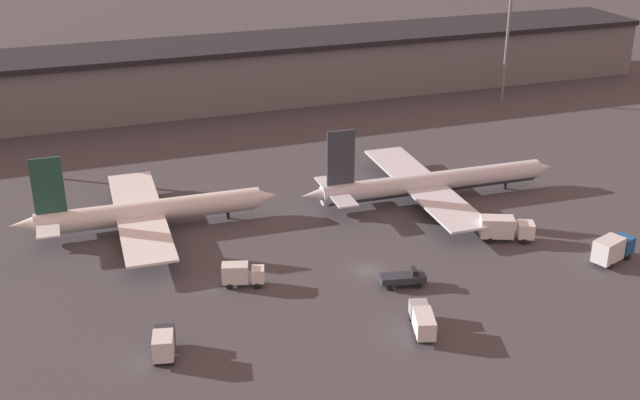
{
  "coord_description": "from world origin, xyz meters",
  "views": [
    {
      "loc": [
        -38.54,
        -89.85,
        53.57
      ],
      "look_at": [
        -2.74,
        12.15,
        6.0
      ],
      "focal_mm": 45.0,
      "sensor_mm": 36.0,
      "label": 1
    }
  ],
  "objects_px": {
    "service_vehicle_4": "(612,249)",
    "service_vehicle_5": "(423,320)",
    "service_vehicle_1": "(241,274)",
    "service_vehicle_3": "(505,228)",
    "service_vehicle_2": "(164,343)",
    "airplane_0": "(146,212)",
    "service_vehicle_0": "(403,278)",
    "airplane_1": "(430,183)"
  },
  "relations": [
    {
      "from": "service_vehicle_4",
      "to": "service_vehicle_3",
      "type": "bearing_deg",
      "value": 113.46
    },
    {
      "from": "service_vehicle_3",
      "to": "service_vehicle_4",
      "type": "height_order",
      "value": "service_vehicle_4"
    },
    {
      "from": "airplane_1",
      "to": "service_vehicle_1",
      "type": "distance_m",
      "value": 40.63
    },
    {
      "from": "service_vehicle_0",
      "to": "service_vehicle_2",
      "type": "xyz_separation_m",
      "value": [
        -32.67,
        -5.76,
        0.68
      ]
    },
    {
      "from": "airplane_1",
      "to": "service_vehicle_0",
      "type": "bearing_deg",
      "value": -121.29
    },
    {
      "from": "service_vehicle_4",
      "to": "service_vehicle_5",
      "type": "xyz_separation_m",
      "value": [
        -33.0,
        -7.35,
        -0.42
      ]
    },
    {
      "from": "airplane_1",
      "to": "service_vehicle_2",
      "type": "height_order",
      "value": "airplane_1"
    },
    {
      "from": "airplane_0",
      "to": "service_vehicle_5",
      "type": "relative_size",
      "value": 5.39
    },
    {
      "from": "airplane_0",
      "to": "service_vehicle_3",
      "type": "bearing_deg",
      "value": -21.73
    },
    {
      "from": "airplane_1",
      "to": "service_vehicle_5",
      "type": "distance_m",
      "value": 40.49
    },
    {
      "from": "airplane_1",
      "to": "service_vehicle_3",
      "type": "height_order",
      "value": "airplane_1"
    },
    {
      "from": "airplane_0",
      "to": "service_vehicle_0",
      "type": "height_order",
      "value": "airplane_0"
    },
    {
      "from": "service_vehicle_0",
      "to": "service_vehicle_3",
      "type": "xyz_separation_m",
      "value": [
        19.83,
        7.43,
        0.89
      ]
    },
    {
      "from": "service_vehicle_1",
      "to": "service_vehicle_5",
      "type": "xyz_separation_m",
      "value": [
        17.76,
        -18.08,
        -0.1
      ]
    },
    {
      "from": "service_vehicle_5",
      "to": "service_vehicle_1",
      "type": "bearing_deg",
      "value": 60.94
    },
    {
      "from": "service_vehicle_2",
      "to": "service_vehicle_5",
      "type": "relative_size",
      "value": 0.75
    },
    {
      "from": "service_vehicle_2",
      "to": "service_vehicle_5",
      "type": "height_order",
      "value": "service_vehicle_2"
    },
    {
      "from": "airplane_1",
      "to": "service_vehicle_5",
      "type": "relative_size",
      "value": 6.07
    },
    {
      "from": "service_vehicle_1",
      "to": "service_vehicle_4",
      "type": "distance_m",
      "value": 51.88
    },
    {
      "from": "service_vehicle_1",
      "to": "service_vehicle_3",
      "type": "xyz_separation_m",
      "value": [
        40.13,
        0.28,
        0.23
      ]
    },
    {
      "from": "service_vehicle_0",
      "to": "service_vehicle_3",
      "type": "height_order",
      "value": "service_vehicle_3"
    },
    {
      "from": "service_vehicle_0",
      "to": "service_vehicle_3",
      "type": "distance_m",
      "value": 21.2
    },
    {
      "from": "service_vehicle_2",
      "to": "service_vehicle_1",
      "type": "bearing_deg",
      "value": -31.74
    },
    {
      "from": "service_vehicle_5",
      "to": "service_vehicle_4",
      "type": "bearing_deg",
      "value": -61.0
    },
    {
      "from": "service_vehicle_3",
      "to": "service_vehicle_0",
      "type": "bearing_deg",
      "value": -137.04
    },
    {
      "from": "service_vehicle_2",
      "to": "service_vehicle_5",
      "type": "xyz_separation_m",
      "value": [
        30.14,
        -5.17,
        -0.12
      ]
    },
    {
      "from": "service_vehicle_1",
      "to": "service_vehicle_4",
      "type": "height_order",
      "value": "service_vehicle_4"
    },
    {
      "from": "service_vehicle_2",
      "to": "service_vehicle_4",
      "type": "xyz_separation_m",
      "value": [
        63.13,
        2.19,
        0.3
      ]
    },
    {
      "from": "service_vehicle_5",
      "to": "airplane_0",
      "type": "bearing_deg",
      "value": 50.64
    },
    {
      "from": "service_vehicle_1",
      "to": "airplane_0",
      "type": "bearing_deg",
      "value": 129.3
    },
    {
      "from": "service_vehicle_3",
      "to": "service_vehicle_5",
      "type": "xyz_separation_m",
      "value": [
        -22.37,
        -18.36,
        -0.33
      ]
    },
    {
      "from": "service_vehicle_1",
      "to": "service_vehicle_3",
      "type": "relative_size",
      "value": 0.72
    },
    {
      "from": "airplane_0",
      "to": "service_vehicle_2",
      "type": "height_order",
      "value": "airplane_0"
    },
    {
      "from": "service_vehicle_1",
      "to": "service_vehicle_2",
      "type": "relative_size",
      "value": 1.06
    },
    {
      "from": "service_vehicle_0",
      "to": "service_vehicle_1",
      "type": "bearing_deg",
      "value": 171.58
    },
    {
      "from": "service_vehicle_2",
      "to": "service_vehicle_3",
      "type": "relative_size",
      "value": 0.68
    },
    {
      "from": "airplane_1",
      "to": "service_vehicle_1",
      "type": "height_order",
      "value": "airplane_1"
    },
    {
      "from": "service_vehicle_3",
      "to": "service_vehicle_4",
      "type": "distance_m",
      "value": 15.3
    },
    {
      "from": "service_vehicle_2",
      "to": "service_vehicle_0",
      "type": "bearing_deg",
      "value": -67.96
    },
    {
      "from": "airplane_0",
      "to": "airplane_1",
      "type": "xyz_separation_m",
      "value": [
        45.81,
        -3.94,
        0.02
      ]
    },
    {
      "from": "airplane_1",
      "to": "service_vehicle_5",
      "type": "xyz_separation_m",
      "value": [
        -18.75,
        -35.87,
        -1.22
      ]
    },
    {
      "from": "service_vehicle_0",
      "to": "service_vehicle_2",
      "type": "bearing_deg",
      "value": -159.01
    }
  ]
}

